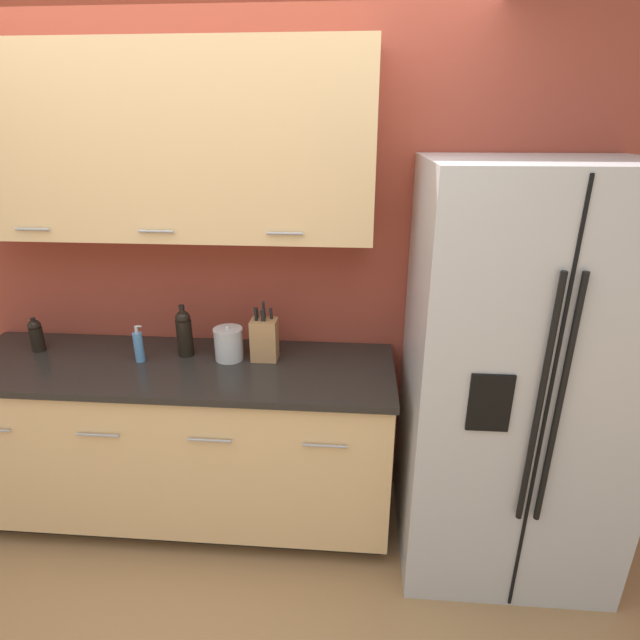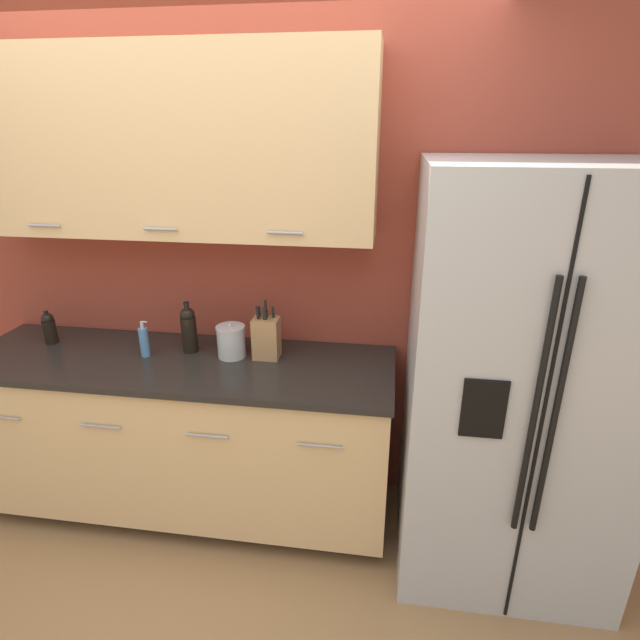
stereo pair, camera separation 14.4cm
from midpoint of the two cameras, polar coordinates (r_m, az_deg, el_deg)
name	(u,v)px [view 1 (the left image)]	position (r m, az deg, el deg)	size (l,w,h in m)	color
wall_back	(211,239)	(2.61, -13.87, 8.99)	(10.00, 0.39, 2.60)	#993D2D
counter_unit	(183,440)	(2.81, -16.89, -13.00)	(2.17, 0.64, 0.92)	black
refrigerator	(514,378)	(2.40, 19.72, -6.26)	(0.93, 0.81, 1.89)	#B2B2B5
knife_block	(264,339)	(2.48, -8.03, -2.17)	(0.13, 0.10, 0.30)	#A87A4C
wine_bottle	(184,332)	(2.60, -16.79, -1.34)	(0.08, 0.08, 0.27)	black
soap_dispenser	(139,346)	(2.63, -21.50, -2.86)	(0.05, 0.05, 0.19)	#4C7FB2
oil_bottle	(36,335)	(2.98, -30.90, -1.46)	(0.07, 0.07, 0.18)	black
steel_canister	(229,344)	(2.52, -12.02, -2.69)	(0.14, 0.14, 0.18)	#B7B7BA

